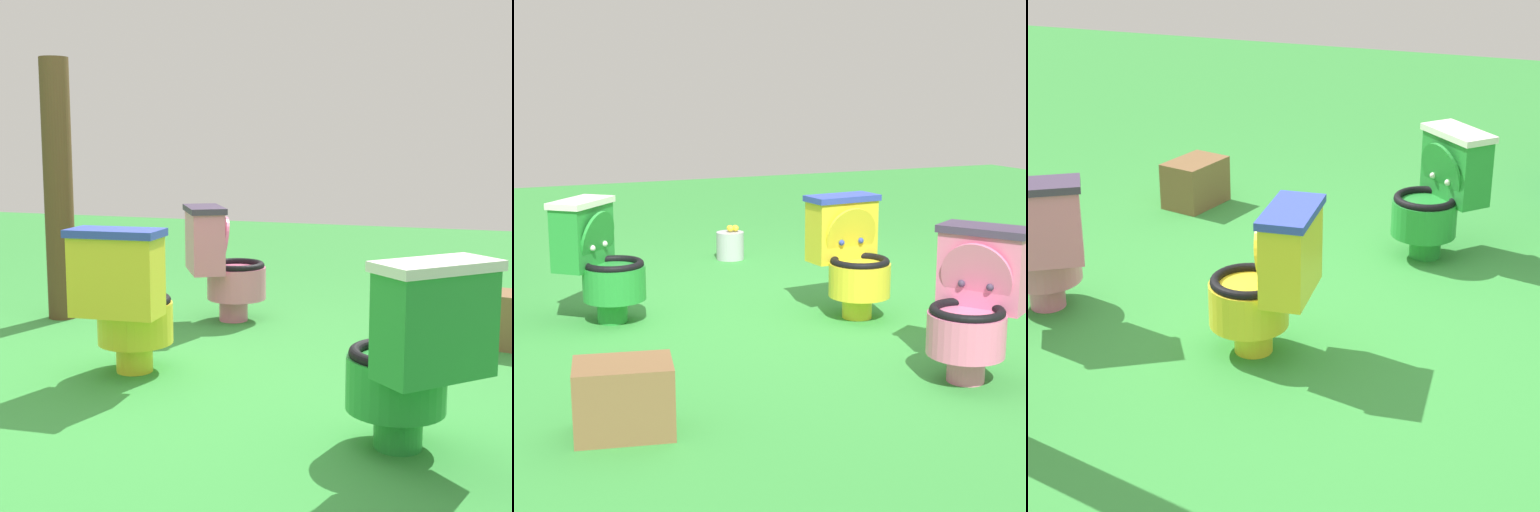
% 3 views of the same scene
% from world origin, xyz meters
% --- Properties ---
extents(ground, '(14.00, 14.00, 0.00)m').
position_xyz_m(ground, '(0.00, 0.00, 0.00)').
color(ground, green).
extents(toilet_pink, '(0.60, 0.63, 0.73)m').
position_xyz_m(toilet_pink, '(-1.35, -0.24, 0.37)').
color(toilet_pink, pink).
rests_on(toilet_pink, ground).
extents(toilet_green, '(0.63, 0.63, 0.73)m').
position_xyz_m(toilet_green, '(0.34, 1.18, 0.37)').
color(toilet_green, green).
rests_on(toilet_green, ground).
extents(toilet_yellow, '(0.53, 0.45, 0.73)m').
position_xyz_m(toilet_yellow, '(-0.15, -0.24, 0.37)').
color(toilet_yellow, yellow).
rests_on(toilet_yellow, ground).
extents(small_crate, '(0.35, 0.45, 0.30)m').
position_xyz_m(small_crate, '(-1.32, 1.46, 0.15)').
color(small_crate, brown).
rests_on(small_crate, ground).
extents(lemon_bucket, '(0.22, 0.22, 0.28)m').
position_xyz_m(lemon_bucket, '(1.66, -0.16, 0.12)').
color(lemon_bucket, '#B7B7BF').
rests_on(lemon_bucket, ground).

